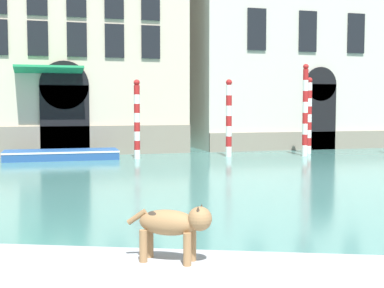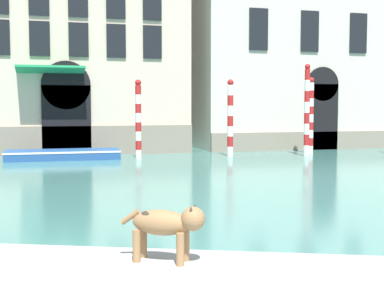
% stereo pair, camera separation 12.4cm
% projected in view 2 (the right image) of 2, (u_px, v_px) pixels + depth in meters
% --- Properties ---
extents(palazzo_left, '(10.93, 7.40, 13.40)m').
position_uv_depth(palazzo_left, '(75.00, 22.00, 27.69)').
color(palazzo_left, beige).
rests_on(palazzo_left, ground_plane).
extents(palazzo_right, '(10.79, 6.13, 15.81)m').
position_uv_depth(palazzo_right, '(285.00, 9.00, 30.73)').
color(palazzo_right, beige).
rests_on(palazzo_right, ground_plane).
extents(dog_on_deck, '(0.91, 0.64, 0.68)m').
position_uv_depth(dog_on_deck, '(167.00, 224.00, 6.09)').
color(dog_on_deck, '#997047').
rests_on(dog_on_deck, boat_foreground).
extents(boat_moored_near_palazzo, '(4.92, 1.71, 0.42)m').
position_uv_depth(boat_moored_near_palazzo, '(63.00, 154.00, 23.39)').
color(boat_moored_near_palazzo, '#234C8C').
rests_on(boat_moored_near_palazzo, ground_plane).
extents(mooring_pole_0, '(0.27, 0.27, 3.72)m').
position_uv_depth(mooring_pole_0, '(311.00, 115.00, 26.02)').
color(mooring_pole_0, white).
rests_on(mooring_pole_0, ground_plane).
extents(mooring_pole_2, '(0.27, 0.27, 3.49)m').
position_uv_depth(mooring_pole_2, '(138.00, 119.00, 23.47)').
color(mooring_pole_2, white).
rests_on(mooring_pole_2, ground_plane).
extents(mooring_pole_4, '(0.26, 0.26, 4.28)m').
position_uv_depth(mooring_pole_4, '(307.00, 110.00, 24.76)').
color(mooring_pole_4, white).
rests_on(mooring_pole_4, ground_plane).
extents(mooring_pole_5, '(0.28, 0.28, 3.55)m').
position_uv_depth(mooring_pole_5, '(230.00, 118.00, 24.47)').
color(mooring_pole_5, white).
rests_on(mooring_pole_5, ground_plane).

